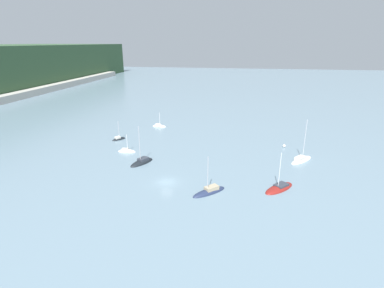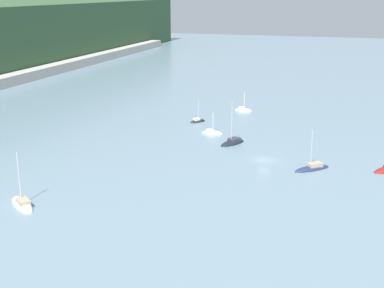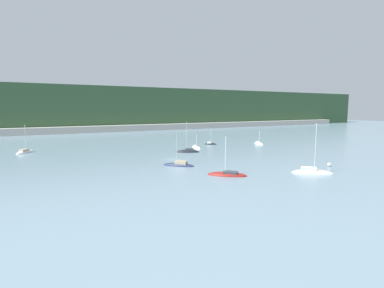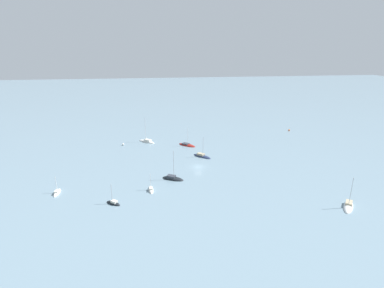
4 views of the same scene
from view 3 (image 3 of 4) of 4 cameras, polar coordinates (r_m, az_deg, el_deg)
The scene contains 12 objects.
ground_plane at distance 82.00m, azimuth -3.73°, elevation -2.85°, with size 600.00×600.00×0.00m, color slate.
hillside_ridge at distance 226.18m, azimuth -20.58°, elevation 6.33°, with size 475.59×89.14×26.87m.
shore_town_strip at distance 179.24m, azimuth -18.05°, elevation 2.69°, with size 404.25×6.00×3.68m.
sailboat_0 at distance 114.06m, azimuth 3.50°, elevation -0.05°, with size 4.58×4.00×6.51m.
sailboat_1 at distance 103.26m, azimuth 0.80°, elevation -0.78°, with size 1.70×5.07×5.85m.
sailboat_2 at distance 117.58m, azimuth 12.57°, elevation -0.01°, with size 1.60×5.03×6.03m.
sailboat_3 at distance 106.09m, azimuth -29.14°, elevation -1.44°, with size 6.67×7.62×9.63m.
sailboat_4 at distance 72.09m, azimuth -2.52°, elevation -4.09°, with size 7.07×7.22×8.65m.
sailboat_5 at distance 94.09m, azimuth -0.79°, elevation -1.51°, with size 7.56×5.60×10.57m.
sailboat_6 at distance 68.86m, azimuth 21.86°, elevation -5.10°, with size 7.91×7.23×11.59m.
sailboat_7 at distance 62.37m, azimuth 6.77°, elevation -5.91°, with size 7.96×7.57×8.78m.
mooring_buoy_0 at distance 78.47m, azimuth 24.67°, elevation -3.59°, with size 0.86×0.86×0.86m.
Camera 3 is at (-34.83, -72.94, 13.80)m, focal length 28.00 mm.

